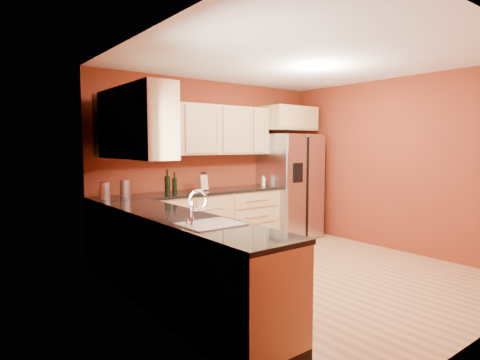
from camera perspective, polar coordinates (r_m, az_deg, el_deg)
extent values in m
plane|color=olive|center=(5.12, 9.08, -13.25)|extent=(4.00, 4.00, 0.00)
plane|color=white|center=(4.96, 9.51, 16.59)|extent=(4.00, 4.00, 0.00)
cube|color=maroon|center=(6.40, -3.92, 2.33)|extent=(4.00, 0.04, 2.60)
cube|color=maroon|center=(3.67, -12.51, 0.25)|extent=(0.04, 4.00, 2.60)
cube|color=maroon|center=(6.48, 21.46, 2.03)|extent=(0.04, 4.00, 2.60)
cube|color=tan|center=(5.96, -6.68, -6.22)|extent=(2.90, 0.60, 0.88)
cube|color=tan|center=(3.97, -8.27, -11.99)|extent=(0.60, 2.80, 0.88)
cube|color=black|center=(5.88, -6.67, -1.84)|extent=(2.90, 0.62, 0.04)
cube|color=black|center=(3.87, -8.22, -5.43)|extent=(0.62, 2.80, 0.04)
cube|color=tan|center=(6.12, -5.04, 7.12)|extent=(2.30, 0.33, 0.75)
cube|color=tan|center=(4.40, -14.75, 7.81)|extent=(0.33, 1.35, 0.75)
cube|color=tan|center=(5.33, -17.11, 7.23)|extent=(0.67, 0.67, 0.75)
cube|color=tan|center=(7.03, 6.73, 8.66)|extent=(0.92, 0.60, 0.40)
cube|color=#BBBABF|center=(7.00, 7.06, -0.83)|extent=(0.90, 0.75, 1.78)
cube|color=white|center=(3.23, -8.48, 4.12)|extent=(0.03, 0.90, 1.00)
cylinder|color=#BBBABF|center=(5.46, -16.04, -1.16)|extent=(0.15, 0.15, 0.22)
cylinder|color=#BBBABF|center=(5.29, -18.68, -1.45)|extent=(0.14, 0.14, 0.21)
cube|color=tan|center=(6.02, -5.30, -0.39)|extent=(0.12, 0.11, 0.23)
cylinder|color=white|center=(6.66, 3.36, -0.09)|extent=(0.07, 0.07, 0.18)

